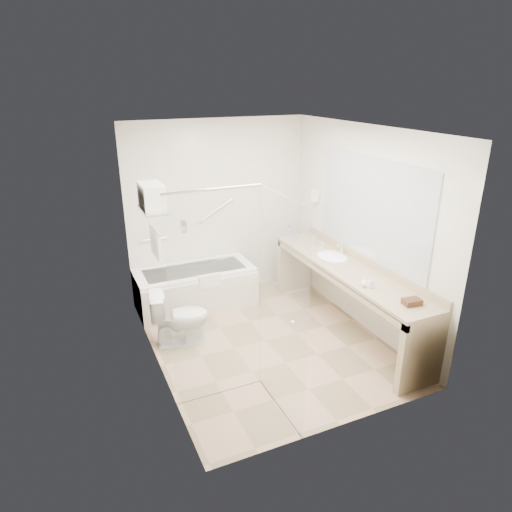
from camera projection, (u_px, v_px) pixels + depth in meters
name	position (u px, v px, depth m)	size (l,w,h in m)	color
floor	(266.00, 340.00, 5.56)	(3.20, 3.20, 0.00)	tan
ceiling	(268.00, 129.00, 4.65)	(2.60, 3.20, 0.10)	silver
wall_back	(218.00, 209.00, 6.46)	(2.60, 0.10, 2.50)	beige
wall_front	(351.00, 304.00, 3.74)	(2.60, 0.10, 2.50)	beige
wall_left	(151.00, 262.00, 4.61)	(0.10, 3.20, 2.50)	beige
wall_right	(362.00, 229.00, 5.60)	(0.10, 3.20, 2.50)	beige
bathtub	(195.00, 288.00, 6.32)	(1.60, 0.73, 0.59)	white
grab_bar_short	(154.00, 239.00, 6.18)	(0.03, 0.03, 0.40)	silver
grab_bar_long	(216.00, 210.00, 6.41)	(0.03, 0.03, 0.60)	silver
shower_enclosure	(248.00, 304.00, 4.14)	(0.96, 0.91, 2.11)	silver
towel_shelf	(152.00, 204.00, 4.77)	(0.24, 0.55, 0.81)	silver
vanity_counter	(347.00, 283.00, 5.59)	(0.55, 2.70, 0.95)	tan
sink	(332.00, 258.00, 5.88)	(0.40, 0.52, 0.14)	white
faucet	(342.00, 249.00, 5.89)	(0.03, 0.03, 0.14)	silver
mirror	(372.00, 209.00, 5.36)	(0.02, 2.00, 1.20)	#ACB2B8
hairdryer_unit	(315.00, 195.00, 6.40)	(0.08, 0.10, 0.18)	silver
toilet	(180.00, 318.00, 5.40)	(0.38, 0.68, 0.67)	white
amenity_basket	(412.00, 302.00, 4.60)	(0.18, 0.12, 0.06)	#4C301B
soap_bottle_a	(370.00, 285.00, 4.96)	(0.06, 0.13, 0.06)	silver
soap_bottle_b	(365.00, 283.00, 4.99)	(0.09, 0.11, 0.09)	silver
water_bottle_left	(313.00, 239.00, 6.20)	(0.06, 0.06, 0.20)	silver
water_bottle_mid	(322.00, 247.00, 5.92)	(0.06, 0.06, 0.20)	silver
water_bottle_right	(289.00, 232.00, 6.49)	(0.06, 0.06, 0.20)	silver
drinking_glass_near	(299.00, 240.00, 6.32)	(0.06, 0.06, 0.08)	silver
drinking_glass_far	(296.00, 236.00, 6.46)	(0.07, 0.07, 0.09)	silver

